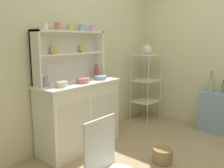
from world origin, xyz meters
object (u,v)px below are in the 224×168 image
side_shelf_blue (217,112)px  wire_chair (108,166)px  hutch_cabinet (80,114)px  porcelain_teapot (147,49)px  cup_cream_0 (45,26)px  bakers_rack (146,79)px  flower_vase (211,85)px  hutch_shelf_unit (69,52)px  jam_bottle (96,72)px  utensil_jar (47,81)px  floor_basket (163,156)px  bowl_mixing_large (61,84)px  oil_bottle (223,88)px

side_shelf_blue → wire_chair: wire_chair is taller
hutch_cabinet → porcelain_teapot: 1.67m
side_shelf_blue → cup_cream_0: bearing=147.4°
bakers_rack → flower_vase: size_ratio=3.46×
hutch_shelf_unit → jam_bottle: 0.51m
hutch_shelf_unit → utensil_jar: (-0.41, -0.09, -0.31)m
porcelain_teapot → flower_vase: 1.15m
wire_chair → floor_basket: wire_chair is taller
flower_vase → porcelain_teapot: bearing=101.6°
hutch_cabinet → hutch_shelf_unit: 0.81m
hutch_cabinet → side_shelf_blue: 2.07m
hutch_shelf_unit → bakers_rack: (1.48, -0.22, -0.51)m
hutch_shelf_unit → bowl_mixing_large: (-0.32, -0.24, -0.34)m
bowl_mixing_large → cup_cream_0: bearing=102.1°
oil_bottle → flower_vase: bearing=90.3°
side_shelf_blue → oil_bottle: size_ratio=3.24×
wire_chair → cup_cream_0: cup_cream_0 is taller
cup_cream_0 → utensil_jar: cup_cream_0 is taller
floor_basket → utensil_jar: (-0.74, 1.09, 0.83)m
wire_chair → oil_bottle: 2.50m
hutch_shelf_unit → jam_bottle: hutch_shelf_unit is taller
utensil_jar → flower_vase: size_ratio=0.71×
side_shelf_blue → bowl_mixing_large: 2.37m
bowl_mixing_large → hutch_shelf_unit: bearing=36.2°
hutch_shelf_unit → porcelain_teapot: (1.48, -0.22, -0.02)m
bakers_rack → cup_cream_0: bearing=174.6°
floor_basket → hutch_shelf_unit: bearing=105.9°
bowl_mixing_large → porcelain_teapot: (1.80, 0.02, 0.32)m
wire_chair → hutch_shelf_unit: bearing=43.2°
hutch_shelf_unit → jam_bottle: bearing=-10.6°
floor_basket → cup_cream_0: 1.97m
jam_bottle → flower_vase: size_ratio=0.54×
bakers_rack → bowl_mixing_large: bakers_rack is taller
floor_basket → cup_cream_0: (-0.70, 1.14, 1.45)m
hutch_cabinet → hutch_shelf_unit: bearing=90.0°
hutch_shelf_unit → side_shelf_blue: 2.35m
hutch_shelf_unit → side_shelf_blue: hutch_shelf_unit is taller
utensil_jar → wire_chair: bearing=-107.4°
porcelain_teapot → bakers_rack: bearing=0.0°
utensil_jar → hutch_cabinet: bearing=-10.8°
hutch_shelf_unit → cup_cream_0: bearing=-173.6°
oil_bottle → bowl_mixing_large: bearing=149.9°
bakers_rack → cup_cream_0: size_ratio=13.11×
cup_cream_0 → bowl_mixing_large: (0.04, -0.20, -0.64)m
cup_cream_0 → oil_bottle: (2.05, -1.36, -0.85)m
hutch_cabinet → oil_bottle: hutch_cabinet is taller
porcelain_teapot → utensil_jar: bearing=176.0°
wire_chair → oil_bottle: wire_chair is taller
floor_basket → jam_bottle: size_ratio=1.25×
porcelain_teapot → hutch_shelf_unit: bearing=171.7°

